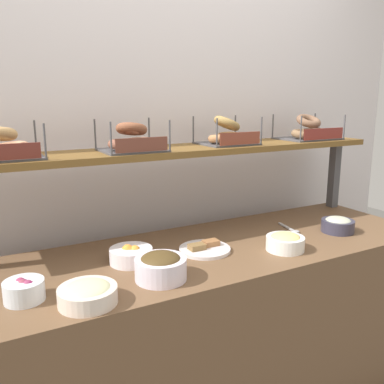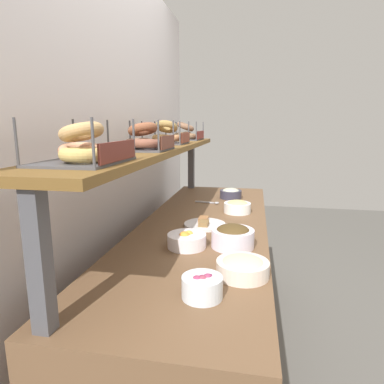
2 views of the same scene
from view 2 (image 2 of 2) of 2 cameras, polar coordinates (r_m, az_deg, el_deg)
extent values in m
plane|color=#595651|center=(2.28, 1.77, -26.43)|extent=(8.00, 8.00, 0.00)
cube|color=white|center=(1.96, -14.13, 5.34)|extent=(3.43, 0.06, 2.40)
cube|color=brown|center=(2.04, 1.85, -16.99)|extent=(2.23, 0.70, 0.85)
cube|color=#4C4C51|center=(0.97, -24.78, -10.87)|extent=(0.05, 0.05, 0.40)
cube|color=#4C4C51|center=(2.90, -0.13, 4.62)|extent=(0.05, 0.05, 0.40)
cube|color=brown|center=(1.86, -6.30, 7.30)|extent=(2.19, 0.32, 0.03)
cylinder|color=white|center=(1.54, 7.01, -7.90)|extent=(0.19, 0.19, 0.08)
ellipsoid|color=#4E3A1C|center=(1.53, 7.05, -6.66)|extent=(0.15, 0.15, 0.06)
cylinder|color=white|center=(2.13, 7.80, -2.69)|extent=(0.17, 0.17, 0.06)
ellipsoid|color=#F3D97F|center=(2.12, 7.82, -2.01)|extent=(0.13, 0.13, 0.04)
cylinder|color=white|center=(1.53, -0.91, -8.35)|extent=(0.18, 0.18, 0.06)
sphere|color=orange|center=(1.51, -1.35, -7.69)|extent=(0.05, 0.05, 0.05)
sphere|color=#F8A33D|center=(1.53, -0.53, -7.43)|extent=(0.04, 0.04, 0.04)
sphere|color=orange|center=(1.52, -0.92, -7.62)|extent=(0.04, 0.04, 0.04)
cylinder|color=#F2DECC|center=(1.27, 8.70, -12.88)|extent=(0.20, 0.20, 0.06)
ellipsoid|color=beige|center=(1.26, 8.73, -11.88)|extent=(0.15, 0.15, 0.04)
cylinder|color=white|center=(1.11, 1.76, -16.03)|extent=(0.13, 0.13, 0.07)
sphere|color=#99395F|center=(1.11, 2.71, -14.68)|extent=(0.03, 0.03, 0.03)
sphere|color=#9F375C|center=(1.10, 0.85, -15.00)|extent=(0.03, 0.03, 0.03)
sphere|color=#993F54|center=(1.10, 1.85, -14.95)|extent=(0.03, 0.03, 0.03)
sphere|color=#892E56|center=(1.10, 1.77, -14.87)|extent=(0.03, 0.03, 0.03)
sphere|color=#881D4E|center=(1.12, 2.97, -14.58)|extent=(0.03, 0.03, 0.03)
cylinder|color=#363446|center=(2.53, 6.67, -0.39)|extent=(0.16, 0.16, 0.06)
ellipsoid|color=beige|center=(2.52, 6.68, 0.18)|extent=(0.13, 0.13, 0.04)
cylinder|color=white|center=(1.84, 2.21, -5.62)|extent=(0.23, 0.23, 0.01)
cube|color=olive|center=(1.80, 2.02, -5.40)|extent=(0.07, 0.05, 0.02)
cube|color=#9E683D|center=(1.87, 2.09, -4.68)|extent=(0.07, 0.05, 0.02)
cube|color=#B7B7BC|center=(2.37, 2.16, -1.74)|extent=(0.04, 0.14, 0.01)
ellipsoid|color=#B7B7BC|center=(2.34, 4.25, -1.87)|extent=(0.04, 0.03, 0.01)
cube|color=#4C4C51|center=(1.12, -18.16, 4.96)|extent=(0.31, 0.24, 0.01)
cylinder|color=#4C4C51|center=(0.92, -16.63, 7.90)|extent=(0.01, 0.01, 0.14)
cylinder|color=#4C4C51|center=(1.20, -9.98, 8.95)|extent=(0.01, 0.01, 0.14)
cylinder|color=#4C4C51|center=(1.05, -27.96, 7.43)|extent=(0.01, 0.01, 0.14)
cylinder|color=#4C4C51|center=(1.30, -19.62, 8.65)|extent=(0.01, 0.01, 0.14)
cube|color=maroon|center=(1.06, -12.56, 6.90)|extent=(0.27, 0.01, 0.06)
torus|color=tan|center=(1.05, -18.25, 6.09)|extent=(0.18, 0.18, 0.05)
torus|color=tan|center=(1.17, -18.71, 6.78)|extent=(0.19, 0.19, 0.06)
torus|color=tan|center=(1.11, -18.47, 9.74)|extent=(0.18, 0.19, 0.07)
cube|color=#4C4C51|center=(1.60, -8.37, 7.26)|extent=(0.28, 0.24, 0.01)
cylinder|color=#4C4C51|center=(1.44, -5.79, 9.47)|extent=(0.01, 0.01, 0.14)
cylinder|color=#4C4C51|center=(1.70, -3.22, 9.82)|extent=(0.01, 0.01, 0.14)
cylinder|color=#4C4C51|center=(1.52, -14.25, 9.29)|extent=(0.01, 0.01, 0.14)
cylinder|color=#4C4C51|center=(1.77, -10.60, 9.72)|extent=(0.01, 0.01, 0.14)
cube|color=brown|center=(1.57, -4.21, 8.57)|extent=(0.23, 0.01, 0.06)
torus|color=brown|center=(1.55, -7.92, 8.21)|extent=(0.16, 0.15, 0.05)
torus|color=brown|center=(1.65, -9.12, 8.34)|extent=(0.15, 0.14, 0.05)
torus|color=brown|center=(1.60, -8.47, 10.61)|extent=(0.20, 0.20, 0.08)
cube|color=#4C4C51|center=(2.11, -4.37, 8.36)|extent=(0.27, 0.24, 0.01)
cylinder|color=#4C4C51|center=(1.95, -2.10, 10.06)|extent=(0.01, 0.01, 0.14)
cylinder|color=#4C4C51|center=(2.21, -0.57, 10.25)|extent=(0.01, 0.01, 0.14)
cylinder|color=#4C4C51|center=(2.02, -8.59, 9.99)|extent=(0.01, 0.01, 0.14)
cylinder|color=#4C4C51|center=(2.27, -6.38, 10.21)|extent=(0.01, 0.01, 0.14)
cube|color=brown|center=(2.08, -1.15, 9.34)|extent=(0.23, 0.01, 0.06)
torus|color=#AC754A|center=(2.06, -3.92, 9.13)|extent=(0.14, 0.15, 0.05)
torus|color=#9F723F|center=(2.16, -5.03, 9.19)|extent=(0.20, 0.20, 0.05)
torus|color=#9C7C45|center=(2.11, -4.42, 11.13)|extent=(0.16, 0.16, 0.09)
cube|color=#4C4C51|center=(2.65, -1.12, 9.04)|extent=(0.34, 0.24, 0.01)
cylinder|color=#4C4C51|center=(2.46, 0.74, 10.39)|extent=(0.01, 0.01, 0.14)
cylinder|color=#4C4C51|center=(2.78, 1.93, 10.52)|extent=(0.01, 0.01, 0.14)
cylinder|color=#4C4C51|center=(2.51, -4.52, 10.38)|extent=(0.01, 0.01, 0.14)
cylinder|color=#4C4C51|center=(2.83, -2.76, 10.53)|extent=(0.01, 0.01, 0.14)
cube|color=maroon|center=(2.62, 1.48, 9.80)|extent=(0.29, 0.01, 0.06)
torus|color=brown|center=(2.58, -0.74, 9.65)|extent=(0.17, 0.17, 0.05)
torus|color=#856A50|center=(2.70, -1.66, 9.82)|extent=(0.14, 0.15, 0.06)
torus|color=brown|center=(2.64, -1.13, 11.19)|extent=(0.14, 0.15, 0.09)
camera|label=1|loc=(1.51, 67.46, 8.96)|focal=38.92mm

